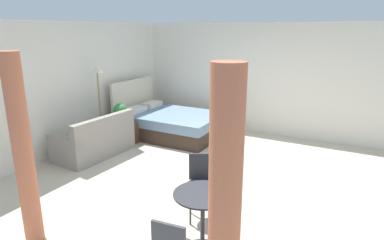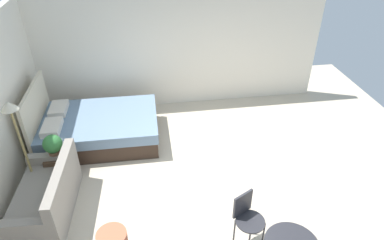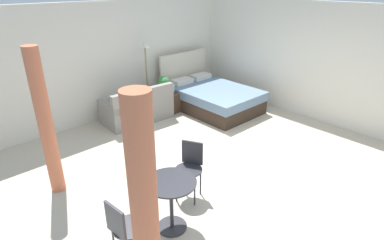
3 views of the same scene
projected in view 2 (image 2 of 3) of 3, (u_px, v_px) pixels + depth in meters
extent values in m
cube|color=beige|center=(202.00, 185.00, 5.85)|extent=(8.79, 9.38, 0.02)
cube|color=silver|center=(181.00, 50.00, 7.51)|extent=(0.12, 6.38, 2.61)
cube|color=#38281E|center=(102.00, 133.00, 6.82)|extent=(1.53, 2.21, 0.34)
cube|color=slate|center=(100.00, 122.00, 6.67)|extent=(1.57, 2.25, 0.21)
cube|color=beige|center=(38.00, 118.00, 6.44)|extent=(1.57, 0.07, 1.26)
cube|color=silver|center=(52.00, 127.00, 6.21)|extent=(0.55, 0.32, 0.12)
cube|color=silver|center=(59.00, 109.00, 6.76)|extent=(0.55, 0.32, 0.12)
cube|color=gray|center=(45.00, 202.00, 5.23)|extent=(1.58, 0.88, 0.41)
cube|color=gray|center=(61.00, 180.00, 5.02)|extent=(1.54, 0.22, 0.43)
cube|color=gray|center=(52.00, 159.00, 5.65)|extent=(0.18, 0.81, 0.16)
cube|color=gray|center=(26.00, 226.00, 4.49)|extent=(0.18, 0.81, 0.16)
cube|color=#473323|center=(62.00, 164.00, 5.91)|extent=(0.51, 0.44, 0.49)
cylinder|color=brown|center=(55.00, 154.00, 5.65)|extent=(0.20, 0.20, 0.14)
sphere|color=#387F3D|center=(52.00, 144.00, 5.53)|extent=(0.31, 0.31, 0.31)
cylinder|color=silver|center=(61.00, 144.00, 5.82)|extent=(0.10, 0.10, 0.20)
cylinder|color=#99844C|center=(38.00, 189.00, 5.73)|extent=(0.31, 0.31, 0.02)
cylinder|color=#99844C|center=(25.00, 152.00, 5.29)|extent=(0.04, 0.04, 1.57)
cone|color=beige|center=(9.00, 106.00, 4.82)|extent=(0.25, 0.25, 0.13)
cylinder|color=#2D2D33|center=(263.00, 235.00, 4.67)|extent=(0.02, 0.02, 0.48)
cylinder|color=#2D2D33|center=(234.00, 232.00, 4.72)|extent=(0.02, 0.02, 0.48)
cylinder|color=#2D2D33|center=(249.00, 222.00, 4.86)|extent=(0.02, 0.02, 0.48)
cylinder|color=#2D2D33|center=(250.00, 221.00, 4.56)|extent=(0.54, 0.54, 0.02)
cube|color=#2D2D33|center=(243.00, 204.00, 4.56)|extent=(0.18, 0.30, 0.37)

